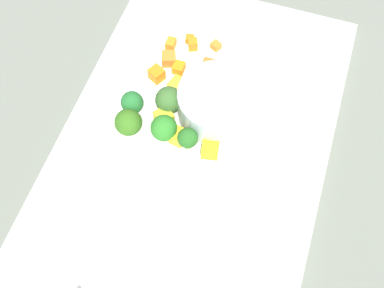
% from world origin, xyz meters
% --- Properties ---
extents(ground_plane, '(4.00, 4.00, 0.00)m').
position_xyz_m(ground_plane, '(0.00, 0.00, 0.00)').
color(ground_plane, slate).
extents(cutting_board, '(0.52, 0.32, 0.01)m').
position_xyz_m(cutting_board, '(0.00, 0.00, 0.01)').
color(cutting_board, white).
rests_on(cutting_board, ground_plane).
extents(prep_bowl, '(0.10, 0.10, 0.04)m').
position_xyz_m(prep_bowl, '(0.06, -0.01, 0.03)').
color(prep_bowl, '#B2C1C2').
rests_on(prep_bowl, cutting_board).
extents(chef_knife, '(0.29, 0.17, 0.02)m').
position_xyz_m(chef_knife, '(-0.17, 0.03, 0.02)').
color(chef_knife, silver).
rests_on(chef_knife, cutting_board).
extents(carrot_dice_0, '(0.02, 0.01, 0.01)m').
position_xyz_m(carrot_dice_0, '(0.10, 0.05, 0.02)').
color(carrot_dice_0, orange).
rests_on(carrot_dice_0, cutting_board).
extents(carrot_dice_1, '(0.02, 0.01, 0.01)m').
position_xyz_m(carrot_dice_1, '(0.14, 0.08, 0.02)').
color(carrot_dice_1, orange).
rests_on(carrot_dice_1, cutting_board).
extents(carrot_dice_2, '(0.02, 0.02, 0.02)m').
position_xyz_m(carrot_dice_2, '(0.15, 0.05, 0.02)').
color(carrot_dice_2, orange).
rests_on(carrot_dice_2, cutting_board).
extents(carrot_dice_3, '(0.02, 0.02, 0.02)m').
position_xyz_m(carrot_dice_3, '(0.11, 0.07, 0.02)').
color(carrot_dice_3, orange).
rests_on(carrot_dice_3, cutting_board).
extents(carrot_dice_4, '(0.01, 0.01, 0.01)m').
position_xyz_m(carrot_dice_4, '(0.16, 0.05, 0.02)').
color(carrot_dice_4, orange).
rests_on(carrot_dice_4, cutting_board).
extents(carrot_dice_5, '(0.02, 0.02, 0.02)m').
position_xyz_m(carrot_dice_5, '(0.12, 0.02, 0.02)').
color(carrot_dice_5, orange).
rests_on(carrot_dice_5, cutting_board).
extents(carrot_dice_6, '(0.02, 0.02, 0.02)m').
position_xyz_m(carrot_dice_6, '(0.08, 0.08, 0.02)').
color(carrot_dice_6, orange).
rests_on(carrot_dice_6, cutting_board).
extents(carrot_dice_7, '(0.02, 0.02, 0.01)m').
position_xyz_m(carrot_dice_7, '(0.16, 0.02, 0.02)').
color(carrot_dice_7, orange).
rests_on(carrot_dice_7, cutting_board).
extents(pepper_dice_0, '(0.02, 0.02, 0.01)m').
position_xyz_m(pepper_dice_0, '(0.08, 0.05, 0.02)').
color(pepper_dice_0, yellow).
rests_on(pepper_dice_0, cutting_board).
extents(pepper_dice_1, '(0.03, 0.03, 0.02)m').
position_xyz_m(pepper_dice_1, '(0.02, 0.04, 0.02)').
color(pepper_dice_1, yellow).
rests_on(pepper_dice_1, cutting_board).
extents(pepper_dice_2, '(0.02, 0.02, 0.01)m').
position_xyz_m(pepper_dice_2, '(0.05, 0.05, 0.02)').
color(pepper_dice_2, yellow).
rests_on(pepper_dice_2, cutting_board).
extents(pepper_dice_3, '(0.02, 0.02, 0.02)m').
position_xyz_m(pepper_dice_3, '(-0.00, -0.02, 0.02)').
color(pepper_dice_3, yellow).
rests_on(pepper_dice_3, cutting_board).
extents(pepper_dice_4, '(0.02, 0.02, 0.02)m').
position_xyz_m(pepper_dice_4, '(0.01, 0.02, 0.02)').
color(pepper_dice_4, yellow).
rests_on(pepper_dice_4, cutting_board).
extents(broccoli_floret_0, '(0.03, 0.03, 0.03)m').
position_xyz_m(broccoli_floret_0, '(0.01, 0.04, 0.03)').
color(broccoli_floret_0, '#91BD6B').
rests_on(broccoli_floret_0, cutting_board).
extents(broccoli_floret_1, '(0.03, 0.03, 0.03)m').
position_xyz_m(broccoli_floret_1, '(0.03, 0.09, 0.03)').
color(broccoli_floret_1, '#8AB36A').
rests_on(broccoli_floret_1, cutting_board).
extents(broccoli_floret_2, '(0.03, 0.03, 0.03)m').
position_xyz_m(broccoli_floret_2, '(-0.00, 0.08, 0.03)').
color(broccoli_floret_2, '#88AE5D').
rests_on(broccoli_floret_2, cutting_board).
extents(broccoli_floret_3, '(0.03, 0.03, 0.04)m').
position_xyz_m(broccoli_floret_3, '(0.05, 0.05, 0.03)').
color(broccoli_floret_3, '#8FB866').
rests_on(broccoli_floret_3, cutting_board).
extents(broccoli_floret_4, '(0.02, 0.02, 0.03)m').
position_xyz_m(broccoli_floret_4, '(0.00, 0.01, 0.03)').
color(broccoli_floret_4, '#7FB560').
rests_on(broccoli_floret_4, cutting_board).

